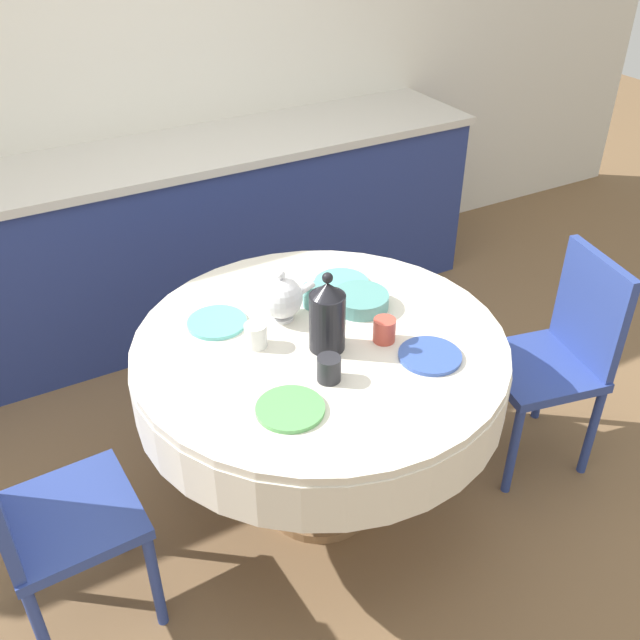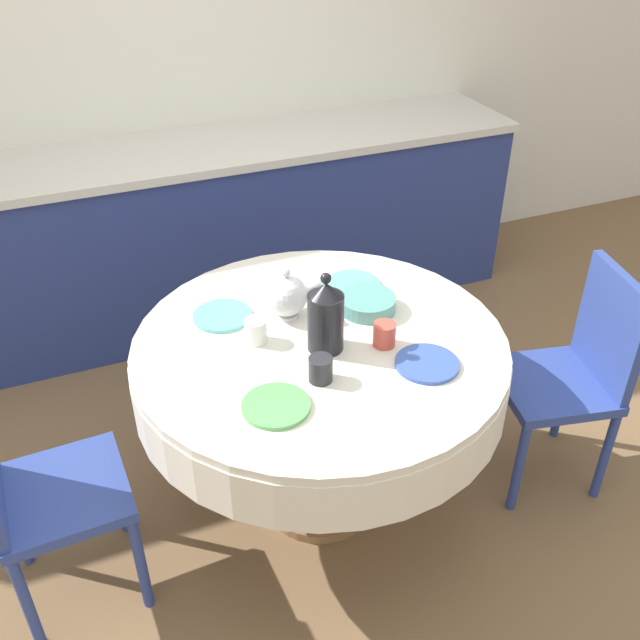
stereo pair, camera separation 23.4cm
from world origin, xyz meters
name	(u,v)px [view 1 (the left image)]	position (x,y,z in m)	size (l,w,h in m)	color
ground_plane	(320,499)	(0.00, 0.00, 0.00)	(12.00, 12.00, 0.00)	brown
wall_back	(134,58)	(0.00, 1.84, 1.30)	(7.00, 0.05, 2.60)	silver
kitchen_counter	(177,239)	(0.00, 1.50, 0.47)	(3.24, 0.64, 0.94)	navy
dining_table	(320,369)	(0.00, 0.00, 0.65)	(1.27, 1.27, 0.78)	olive
chair_left	(558,351)	(0.96, -0.20, 0.51)	(0.47, 0.47, 0.91)	#2D428E
chair_right	(40,513)	(-0.98, -0.04, 0.51)	(0.42, 0.42, 0.91)	#2D428E
plate_near_left	(290,409)	(-0.25, -0.27, 0.78)	(0.21, 0.21, 0.01)	#5BA85B
cup_near_left	(329,369)	(-0.08, -0.20, 0.82)	(0.08, 0.08, 0.08)	#28282D
plate_near_right	(430,356)	(0.26, -0.26, 0.78)	(0.21, 0.21, 0.01)	#3856AD
cup_near_right	(384,330)	(0.19, -0.11, 0.82)	(0.08, 0.08, 0.08)	#CC4C3D
plate_far_left	(217,322)	(-0.27, 0.26, 0.78)	(0.21, 0.21, 0.01)	#60BCB7
cup_far_left	(256,335)	(-0.20, 0.07, 0.82)	(0.08, 0.08, 0.08)	white
plate_far_right	(342,283)	(0.25, 0.28, 0.78)	(0.21, 0.21, 0.01)	#60BCB7
cup_far_right	(313,296)	(0.08, 0.20, 0.82)	(0.08, 0.08, 0.08)	#5BA39E
coffee_carafe	(328,316)	(0.00, -0.05, 0.90)	(0.12, 0.12, 0.28)	black
teapot	(282,298)	(-0.05, 0.18, 0.86)	(0.20, 0.15, 0.19)	white
fruit_bowl	(361,300)	(0.23, 0.11, 0.80)	(0.20, 0.20, 0.05)	#569993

